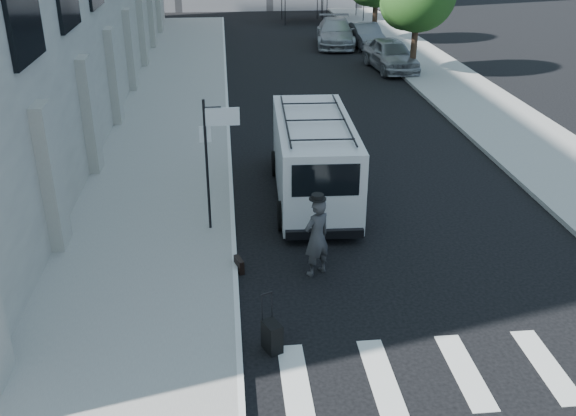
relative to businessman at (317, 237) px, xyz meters
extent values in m
plane|color=black|center=(0.09, -0.81, -0.97)|extent=(120.00, 120.00, 0.00)
cube|color=gray|center=(-4.16, 15.19, -0.89)|extent=(4.50, 48.00, 0.15)
cube|color=gray|center=(9.09, 19.19, -0.89)|extent=(4.00, 56.00, 0.15)
cylinder|color=black|center=(-2.51, 2.39, 0.93)|extent=(0.07, 0.07, 3.50)
cube|color=white|center=(-2.51, 2.41, 1.78)|extent=(0.30, 0.03, 0.42)
cube|color=white|center=(-2.06, 2.39, 2.23)|extent=(0.85, 0.06, 0.45)
cylinder|color=black|center=(7.69, 19.19, 0.43)|extent=(0.32, 0.32, 2.80)
sphere|color=#224516|center=(7.29, 19.79, 2.59)|extent=(2.66, 2.66, 2.66)
cylinder|color=black|center=(7.69, 28.19, 0.43)|extent=(0.32, 0.32, 2.80)
cylinder|color=black|center=(2.69, 35.79, 0.13)|extent=(0.06, 0.06, 2.20)
cylinder|color=black|center=(5.49, 35.79, 0.13)|extent=(0.06, 0.06, 2.20)
cylinder|color=black|center=(2.69, 38.59, 0.13)|extent=(0.06, 0.06, 2.20)
cylinder|color=black|center=(5.49, 38.59, 0.13)|extent=(0.06, 0.06, 2.20)
cylinder|color=black|center=(5.89, 36.29, 0.13)|extent=(0.06, 0.06, 2.20)
cylinder|color=black|center=(8.69, 36.29, 0.13)|extent=(0.06, 0.06, 2.20)
cylinder|color=black|center=(5.89, 39.09, 0.13)|extent=(0.06, 0.06, 2.20)
cylinder|color=black|center=(8.69, 39.09, 0.13)|extent=(0.06, 0.06, 2.20)
imported|color=#343437|center=(0.00, 0.00, 0.00)|extent=(0.84, 0.77, 1.93)
cube|color=black|center=(-1.81, 0.29, -0.80)|extent=(0.25, 0.46, 0.34)
cube|color=black|center=(-1.26, -2.81, -0.65)|extent=(0.43, 0.51, 0.63)
cylinder|color=black|center=(-1.44, -2.68, -0.07)|extent=(0.02, 0.02, 0.60)
cylinder|color=black|center=(-1.24, -2.59, -0.07)|extent=(0.02, 0.02, 0.60)
cube|color=black|center=(-1.34, -2.63, 0.23)|extent=(0.23, 0.13, 0.03)
cube|color=silver|center=(0.51, 4.26, 0.34)|extent=(2.32, 5.78, 2.22)
cube|color=silver|center=(0.63, 7.38, -0.17)|extent=(2.04, 1.02, 1.16)
cube|color=black|center=(0.41, 1.44, 0.83)|extent=(1.69, 0.15, 0.84)
cylinder|color=black|center=(-0.42, 6.31, -0.57)|extent=(0.33, 0.81, 0.80)
cylinder|color=black|center=(1.59, 6.23, -0.57)|extent=(0.33, 0.81, 0.80)
cylinder|color=black|center=(-0.56, 2.40, -0.57)|extent=(0.33, 0.81, 0.80)
cylinder|color=black|center=(1.44, 2.33, -0.57)|extent=(0.33, 0.81, 0.80)
imported|color=gray|center=(6.89, 20.64, -0.13)|extent=(2.37, 5.06, 1.68)
imported|color=#56595E|center=(6.89, 26.96, -0.25)|extent=(1.80, 4.47, 1.44)
imported|color=#989A9F|center=(5.09, 27.66, -0.15)|extent=(2.98, 5.89, 1.64)
camera|label=1|loc=(-1.97, -13.02, 6.90)|focal=40.00mm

